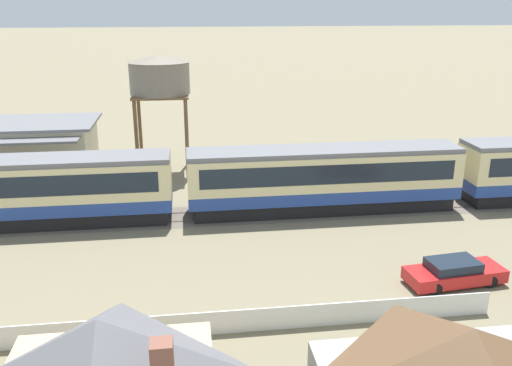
% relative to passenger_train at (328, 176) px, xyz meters
% --- Properties ---
extents(passenger_train, '(91.62, 3.08, 4.21)m').
position_rel_passenger_train_xyz_m(passenger_train, '(0.00, 0.00, 0.00)').
color(passenger_train, '#234293').
rests_on(passenger_train, ground_plane).
extents(railway_track, '(142.84, 3.60, 0.04)m').
position_rel_passenger_train_xyz_m(railway_track, '(-9.98, -0.00, -2.33)').
color(railway_track, '#665B51').
rests_on(railway_track, ground_plane).
extents(station_building, '(12.40, 7.76, 4.44)m').
position_rel_passenger_train_xyz_m(station_building, '(-21.93, 9.70, -0.09)').
color(station_building, beige).
rests_on(station_building, ground_plane).
extents(water_tower, '(4.79, 4.79, 9.23)m').
position_rel_passenger_train_xyz_m(water_tower, '(-10.78, 9.93, 5.25)').
color(water_tower, brown).
rests_on(water_tower, ground_plane).
extents(parked_car_red, '(4.91, 2.24, 1.24)m').
position_rel_passenger_train_xyz_m(parked_car_red, '(3.58, -10.39, -1.74)').
color(parked_car_red, red).
rests_on(parked_car_red, ground_plane).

